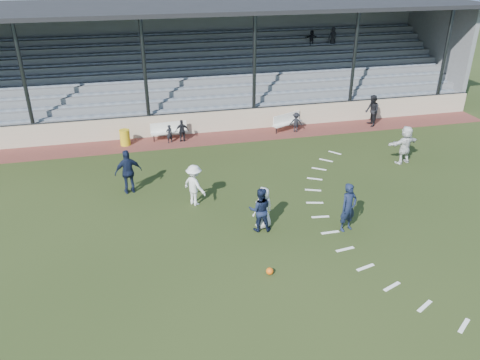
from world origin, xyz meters
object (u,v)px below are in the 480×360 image
trash_bin (125,137)px  player_navy_lead (348,207)px  football (270,271)px  official (372,111)px  bench_left (169,129)px  player_white_lead (263,208)px  bench_right (287,120)px

trash_bin → player_navy_lead: 13.16m
football → official: bearing=51.0°
bench_left → player_white_lead: 10.28m
player_white_lead → player_navy_lead: 3.13m
player_navy_lead → football: bearing=-169.1°
trash_bin → football: trash_bin is taller
bench_right → player_white_lead: bearing=-137.9°
player_white_lead → football: bearing=57.5°
bench_left → bench_right: 6.78m
player_white_lead → player_navy_lead: size_ratio=0.87×
football → player_white_lead: 2.97m
trash_bin → player_navy_lead: bearing=-53.1°
bench_right → trash_bin: size_ratio=2.33×
player_navy_lead → official: player_navy_lead is taller
bench_left → football: (1.96, -12.79, -0.47)m
trash_bin → official: (14.21, -0.25, 0.50)m
bench_right → trash_bin: bearing=157.0°
trash_bin → official: 14.23m
bench_right → football: bearing=-135.4°
trash_bin → football: bearing=-70.8°
football → player_navy_lead: (3.56, 1.93, 0.82)m
bench_right → official: (5.07, -0.50, 0.36)m
player_white_lead → bench_right: bearing=-134.3°
player_white_lead → player_navy_lead: player_navy_lead is taller
trash_bin → player_white_lead: player_white_lead is taller
player_navy_lead → player_white_lead: bearing=145.8°
bench_left → official: bearing=-7.7°
bench_left → official: (11.84, -0.60, 0.36)m
bench_left → player_navy_lead: size_ratio=1.07×
bench_left → player_white_lead: player_white_lead is taller
football → bench_right: bearing=69.2°
football → trash_bin: bearing=109.2°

